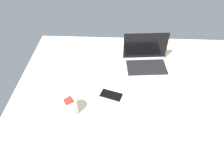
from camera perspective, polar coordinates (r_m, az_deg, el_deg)
The scene contains 4 objects.
bed_mattress at distance 141.39cm, azimuth 9.75°, elevation -6.21°, with size 180.00×140.00×18.00cm, color beige.
laptop at distance 154.71cm, azimuth 9.51°, elevation 6.41°, with size 34.91×25.84×23.00cm.
snack_cup at distance 123.40cm, azimuth -11.79°, elevation -6.09°, with size 9.18×9.00×12.71cm.
cell_phone at distance 133.45cm, azimuth -0.25°, elevation -3.12°, with size 6.80×14.00×0.80cm, color black.
Camera 1 is at (-20.00, -86.85, 118.77)cm, focal length 32.47 mm.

